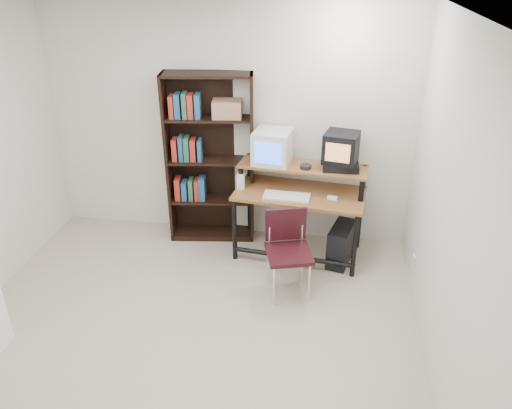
# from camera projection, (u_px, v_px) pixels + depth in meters

# --- Properties ---
(floor) EXTENTS (4.00, 4.00, 0.01)m
(floor) POSITION_uv_depth(u_px,v_px,m) (182.00, 345.00, 4.21)
(floor) COLOR #C0B59F
(floor) RESTS_ON ground
(ceiling) EXTENTS (4.00, 4.00, 0.01)m
(ceiling) POSITION_uv_depth(u_px,v_px,m) (153.00, 18.00, 3.03)
(ceiling) COLOR white
(ceiling) RESTS_ON back_wall
(back_wall) EXTENTS (4.00, 0.01, 2.60)m
(back_wall) POSITION_uv_depth(u_px,v_px,m) (227.00, 124.00, 5.38)
(back_wall) COLOR silver
(back_wall) RESTS_ON floor
(right_wall) EXTENTS (0.01, 4.00, 2.60)m
(right_wall) POSITION_uv_depth(u_px,v_px,m) (457.00, 229.00, 3.34)
(right_wall) COLOR silver
(right_wall) RESTS_ON floor
(computer_desk) EXTENTS (1.39, 0.80, 0.98)m
(computer_desk) POSITION_uv_depth(u_px,v_px,m) (300.00, 194.00, 5.20)
(computer_desk) COLOR brown
(computer_desk) RESTS_ON floor
(crt_monitor) EXTENTS (0.41, 0.42, 0.35)m
(crt_monitor) POSITION_uv_depth(u_px,v_px,m) (272.00, 147.00, 5.18)
(crt_monitor) COLOR silver
(crt_monitor) RESTS_ON computer_desk
(vcr) EXTENTS (0.37, 0.27, 0.08)m
(vcr) POSITION_uv_depth(u_px,v_px,m) (340.00, 166.00, 5.07)
(vcr) COLOR black
(vcr) RESTS_ON computer_desk
(crt_tv) EXTENTS (0.38, 0.38, 0.31)m
(crt_tv) POSITION_uv_depth(u_px,v_px,m) (341.00, 148.00, 5.01)
(crt_tv) COLOR black
(crt_tv) RESTS_ON vcr
(cd_spindle) EXTENTS (0.13, 0.13, 0.05)m
(cd_spindle) POSITION_uv_depth(u_px,v_px,m) (306.00, 167.00, 5.09)
(cd_spindle) COLOR #26262B
(cd_spindle) RESTS_ON computer_desk
(keyboard) EXTENTS (0.48, 0.23, 0.03)m
(keyboard) POSITION_uv_depth(u_px,v_px,m) (286.00, 197.00, 5.06)
(keyboard) COLOR silver
(keyboard) RESTS_ON computer_desk
(mousepad) EXTENTS (0.26, 0.23, 0.01)m
(mousepad) POSITION_uv_depth(u_px,v_px,m) (334.00, 201.00, 5.01)
(mousepad) COLOR black
(mousepad) RESTS_ON computer_desk
(mouse) EXTENTS (0.11, 0.07, 0.03)m
(mouse) POSITION_uv_depth(u_px,v_px,m) (332.00, 198.00, 5.02)
(mouse) COLOR white
(mouse) RESTS_ON mousepad
(desk_speaker) EXTENTS (0.09, 0.08, 0.17)m
(desk_speaker) POSITION_uv_depth(u_px,v_px,m) (241.00, 182.00, 5.23)
(desk_speaker) COLOR silver
(desk_speaker) RESTS_ON computer_desk
(pc_tower) EXTENTS (0.31, 0.49, 0.42)m
(pc_tower) POSITION_uv_depth(u_px,v_px,m) (341.00, 244.00, 5.25)
(pc_tower) COLOR black
(pc_tower) RESTS_ON floor
(school_chair) EXTENTS (0.51, 0.51, 0.82)m
(school_chair) POSITION_uv_depth(u_px,v_px,m) (288.00, 244.00, 4.69)
(school_chair) COLOR black
(school_chair) RESTS_ON floor
(bookshelf) EXTENTS (0.97, 0.44, 1.88)m
(bookshelf) POSITION_uv_depth(u_px,v_px,m) (210.00, 157.00, 5.43)
(bookshelf) COLOR black
(bookshelf) RESTS_ON floor
(wall_outlet) EXTENTS (0.02, 0.08, 0.12)m
(wall_outlet) POSITION_uv_depth(u_px,v_px,m) (413.00, 261.00, 4.81)
(wall_outlet) COLOR beige
(wall_outlet) RESTS_ON right_wall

